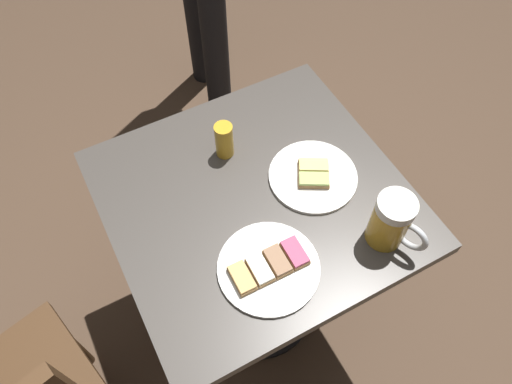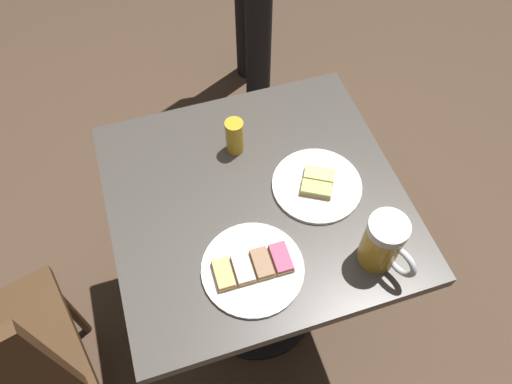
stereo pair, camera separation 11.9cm
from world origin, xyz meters
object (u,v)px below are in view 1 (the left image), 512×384
Objects in this scene: plate_far at (313,176)px; beer_mug at (392,222)px; plate_near at (269,267)px; beer_glass_small at (224,140)px.

beer_mug is at bearing 14.53° from plate_far.
plate_near is at bearing -101.81° from beer_mug.
plate_far is (-0.17, 0.22, -0.00)m from plate_near.
plate_far is at bearing -165.47° from beer_mug.
plate_far is at bearing 42.32° from beer_glass_small.
beer_glass_small is (-0.35, 0.06, 0.04)m from plate_near.
beer_glass_small is (-0.40, -0.22, -0.02)m from beer_mug.
beer_glass_small reaches higher than plate_near.
plate_far is 0.24m from beer_mug.
beer_mug is 0.46m from beer_glass_small.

